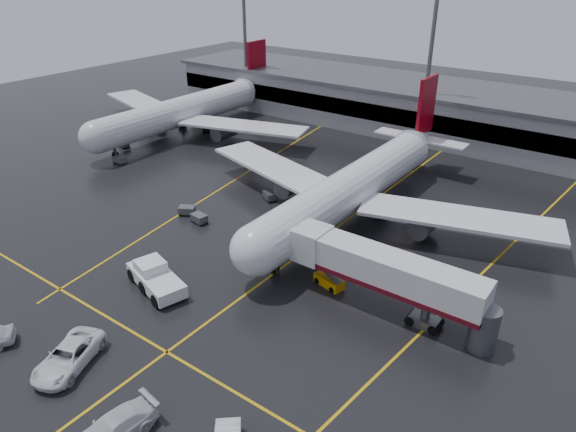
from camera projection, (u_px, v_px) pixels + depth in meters
The scene contains 20 objects.
ground at pixel (312, 245), 59.37m from camera, with size 220.00×220.00×0.00m, color black.
apron_line_centre at pixel (312, 245), 59.36m from camera, with size 0.25×90.00×0.02m, color gold.
apron_line_stop at pixel (167, 352), 43.50m from camera, with size 60.00×0.25×0.02m, color gold.
apron_line_left at pixel (238, 178), 77.07m from camera, with size 0.25×70.00×0.02m, color gold.
apron_line_right at pixel (499, 257), 57.12m from camera, with size 0.25×70.00×0.02m, color gold.
terminal at pixel (463, 114), 91.97m from camera, with size 122.00×19.00×8.60m.
light_mast_left at pixel (245, 37), 106.73m from camera, with size 3.00×1.20×25.45m.
light_mast_mid at pixel (430, 57), 85.73m from camera, with size 3.00×1.20×25.45m.
main_airliner at pixel (356, 184), 64.46m from camera, with size 48.80×45.60×14.10m.
second_airliner at pixel (188, 110), 95.16m from camera, with size 48.80×45.60×14.10m.
jet_bridge at pixel (386, 274), 47.03m from camera, with size 19.90×3.40×6.05m.
pushback_tractor at pixel (155, 278), 51.52m from camera, with size 8.11×5.06×2.70m.
belt_loader at pixel (329, 281), 52.05m from camera, with size 3.42×2.13×2.02m.
service_van_a at pixel (68, 356), 41.68m from camera, with size 3.13×6.78×1.89m, color white.
service_van_b at pixel (113, 429), 35.37m from camera, with size 2.58×6.34×1.84m, color silver.
baggage_cart_a at pixel (199, 218), 64.16m from camera, with size 2.18×1.60×1.12m.
baggage_cart_b at pixel (187, 210), 66.15m from camera, with size 2.38×2.12×1.12m.
baggage_cart_c at pixel (270, 196), 70.05m from camera, with size 2.38×2.10×1.12m.
baggage_cart_d at pixel (123, 144), 89.17m from camera, with size 2.23×1.70×1.12m.
baggage_cart_e at pixel (120, 160), 82.28m from camera, with size 2.02×1.34×1.12m.
Camera 1 is at (28.01, -43.22, 29.85)m, focal length 32.44 mm.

